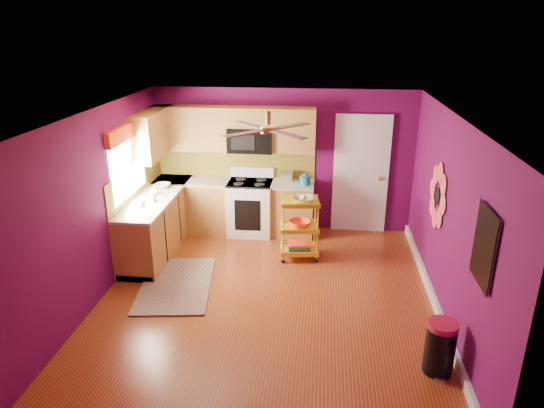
# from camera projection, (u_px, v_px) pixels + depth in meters

# --- Properties ---
(ground) EXTENTS (5.00, 5.00, 0.00)m
(ground) POSITION_uv_depth(u_px,v_px,m) (267.00, 298.00, 6.61)
(ground) COLOR maroon
(ground) RESTS_ON ground
(room_envelope) EXTENTS (4.54, 5.04, 2.52)m
(room_envelope) POSITION_uv_depth(u_px,v_px,m) (269.00, 184.00, 6.04)
(room_envelope) COLOR #570944
(room_envelope) RESTS_ON ground
(lower_cabinets) EXTENTS (2.81, 2.31, 0.94)m
(lower_cabinets) POSITION_uv_depth(u_px,v_px,m) (201.00, 215.00, 8.29)
(lower_cabinets) COLOR olive
(lower_cabinets) RESTS_ON ground
(electric_range) EXTENTS (0.76, 0.66, 1.13)m
(electric_range) POSITION_uv_depth(u_px,v_px,m) (250.00, 207.00, 8.52)
(electric_range) COLOR white
(electric_range) RESTS_ON ground
(upper_cabinetry) EXTENTS (2.80, 2.30, 1.26)m
(upper_cabinetry) POSITION_uv_depth(u_px,v_px,m) (208.00, 132.00, 8.13)
(upper_cabinetry) COLOR olive
(upper_cabinetry) RESTS_ON ground
(left_window) EXTENTS (0.08, 1.35, 1.08)m
(left_window) POSITION_uv_depth(u_px,v_px,m) (127.00, 151.00, 7.20)
(left_window) COLOR white
(left_window) RESTS_ON ground
(panel_door) EXTENTS (0.95, 0.11, 2.15)m
(panel_door) POSITION_uv_depth(u_px,v_px,m) (361.00, 176.00, 8.41)
(panel_door) COLOR white
(panel_door) RESTS_ON ground
(right_wall_art) EXTENTS (0.04, 2.74, 1.04)m
(right_wall_art) POSITION_uv_depth(u_px,v_px,m) (456.00, 215.00, 5.57)
(right_wall_art) COLOR black
(right_wall_art) RESTS_ON ground
(ceiling_fan) EXTENTS (1.01, 1.01, 0.26)m
(ceiling_fan) POSITION_uv_depth(u_px,v_px,m) (268.00, 129.00, 5.99)
(ceiling_fan) COLOR #BF8C3F
(ceiling_fan) RESTS_ON ground
(shag_rug) EXTENTS (1.17, 1.70, 0.02)m
(shag_rug) POSITION_uv_depth(u_px,v_px,m) (176.00, 284.00, 6.93)
(shag_rug) COLOR black
(shag_rug) RESTS_ON ground
(rolling_cart) EXTENTS (0.64, 0.50, 1.07)m
(rolling_cart) POSITION_uv_depth(u_px,v_px,m) (300.00, 226.00, 7.56)
(rolling_cart) COLOR yellow
(rolling_cart) RESTS_ON ground
(trash_can) EXTENTS (0.41, 0.41, 0.61)m
(trash_can) POSITION_uv_depth(u_px,v_px,m) (440.00, 347.00, 5.12)
(trash_can) COLOR black
(trash_can) RESTS_ON ground
(teal_kettle) EXTENTS (0.18, 0.18, 0.21)m
(teal_kettle) POSITION_uv_depth(u_px,v_px,m) (305.00, 180.00, 8.19)
(teal_kettle) COLOR #147498
(teal_kettle) RESTS_ON lower_cabinets
(toaster) EXTENTS (0.22, 0.15, 0.18)m
(toaster) POSITION_uv_depth(u_px,v_px,m) (286.00, 176.00, 8.40)
(toaster) COLOR beige
(toaster) RESTS_ON lower_cabinets
(soap_bottle_a) EXTENTS (0.09, 0.09, 0.19)m
(soap_bottle_a) POSITION_uv_depth(u_px,v_px,m) (152.00, 196.00, 7.41)
(soap_bottle_a) COLOR #EA3F72
(soap_bottle_a) RESTS_ON lower_cabinets
(soap_bottle_b) EXTENTS (0.13, 0.13, 0.16)m
(soap_bottle_b) POSITION_uv_depth(u_px,v_px,m) (155.00, 190.00, 7.72)
(soap_bottle_b) COLOR white
(soap_bottle_b) RESTS_ON lower_cabinets
(counter_dish) EXTENTS (0.25, 0.25, 0.06)m
(counter_dish) POSITION_uv_depth(u_px,v_px,m) (163.00, 186.00, 8.08)
(counter_dish) COLOR white
(counter_dish) RESTS_ON lower_cabinets
(counter_cup) EXTENTS (0.13, 0.13, 0.10)m
(counter_cup) POSITION_uv_depth(u_px,v_px,m) (141.00, 204.00, 7.22)
(counter_cup) COLOR white
(counter_cup) RESTS_ON lower_cabinets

